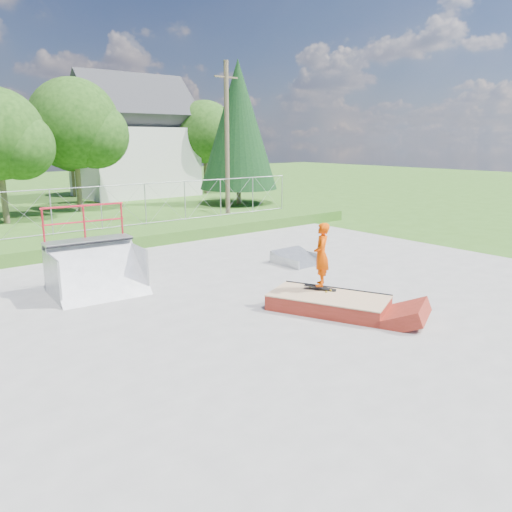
{
  "coord_description": "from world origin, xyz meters",
  "views": [
    {
      "loc": [
        -7.88,
        -9.44,
        4.14
      ],
      "look_at": [
        0.29,
        0.68,
        1.1
      ],
      "focal_mm": 35.0,
      "sensor_mm": 36.0,
      "label": 1
    }
  ],
  "objects": [
    {
      "name": "tree_back_mid",
      "position": [
        5.21,
        27.86,
        3.63
      ],
      "size": [
        4.08,
        3.84,
        5.7
      ],
      "color": "brown",
      "rests_on": "ground"
    },
    {
      "name": "ground",
      "position": [
        0.0,
        0.0,
        0.0
      ],
      "size": [
        120.0,
        120.0,
        0.0
      ],
      "primitive_type": "plane",
      "color": "#345F1B",
      "rests_on": "ground"
    },
    {
      "name": "gable_house",
      "position": [
        9.0,
        26.0,
        3.84
      ],
      "size": [
        8.4,
        6.08,
        8.94
      ],
      "color": "silver",
      "rests_on": "ground"
    },
    {
      "name": "grass_berm",
      "position": [
        0.0,
        9.5,
        0.25
      ],
      "size": [
        24.0,
        3.0,
        0.5
      ],
      "primitive_type": "cube",
      "color": "#345F1B",
      "rests_on": "ground"
    },
    {
      "name": "quarter_pipe",
      "position": [
        -3.0,
        3.46,
        1.18
      ],
      "size": [
        2.51,
        2.18,
        2.36
      ],
      "primitive_type": null,
      "rotation": [
        0.0,
        0.0,
        -0.08
      ],
      "color": "#9C9FA3",
      "rests_on": "concrete_pad"
    },
    {
      "name": "flat_bank_ramp",
      "position": [
        3.61,
        2.49,
        0.21
      ],
      "size": [
        1.39,
        1.48,
        0.42
      ],
      "primitive_type": null,
      "rotation": [
        0.0,
        0.0,
        0.02
      ],
      "color": "#9C9FA3",
      "rests_on": "concrete_pad"
    },
    {
      "name": "chain_link_fence",
      "position": [
        0.0,
        10.5,
        1.4
      ],
      "size": [
        20.0,
        0.06,
        1.8
      ],
      "primitive_type": null,
      "color": "#A1A3A9",
      "rests_on": "grass_berm"
    },
    {
      "name": "tree_center",
      "position": [
        2.78,
        19.81,
        4.85
      ],
      "size": [
        5.44,
        5.12,
        7.6
      ],
      "color": "brown",
      "rests_on": "ground"
    },
    {
      "name": "utility_pole",
      "position": [
        7.5,
        12.0,
        4.0
      ],
      "size": [
        0.24,
        0.24,
        8.0
      ],
      "primitive_type": "cylinder",
      "color": "brown",
      "rests_on": "ground"
    },
    {
      "name": "conifer_tree",
      "position": [
        12.0,
        17.0,
        5.05
      ],
      "size": [
        5.04,
        5.04,
        9.1
      ],
      "color": "brown",
      "rests_on": "ground"
    },
    {
      "name": "skateboard",
      "position": [
        1.03,
        -1.01,
        0.47
      ],
      "size": [
        0.65,
        0.77,
        0.13
      ],
      "primitive_type": "cube",
      "rotation": [
        0.14,
        0.0,
        0.64
      ],
      "color": "black",
      "rests_on": "grind_box"
    },
    {
      "name": "grind_box",
      "position": [
        0.84,
        -1.48,
        0.21
      ],
      "size": [
        2.45,
        3.16,
        0.42
      ],
      "rotation": [
        0.0,
        0.0,
        0.43
      ],
      "color": "maroon",
      "rests_on": "concrete_pad"
    },
    {
      "name": "tree_left_near",
      "position": [
        -1.75,
        17.83,
        4.24
      ],
      "size": [
        4.76,
        4.48,
        6.65
      ],
      "color": "brown",
      "rests_on": "ground"
    },
    {
      "name": "tree_right_far",
      "position": [
        14.27,
        23.82,
        4.54
      ],
      "size": [
        5.1,
        4.8,
        7.12
      ],
      "color": "brown",
      "rests_on": "ground"
    },
    {
      "name": "skater",
      "position": [
        1.03,
        -1.01,
        1.27
      ],
      "size": [
        0.69,
        0.68,
        1.6
      ],
      "primitive_type": "imported",
      "rotation": [
        0.0,
        0.0,
        3.89
      ],
      "color": "#EE4800",
      "rests_on": "grind_box"
    },
    {
      "name": "concrete_pad",
      "position": [
        0.0,
        0.0,
        0.02
      ],
      "size": [
        20.0,
        16.0,
        0.04
      ],
      "primitive_type": "cube",
      "color": "gray",
      "rests_on": "ground"
    }
  ]
}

